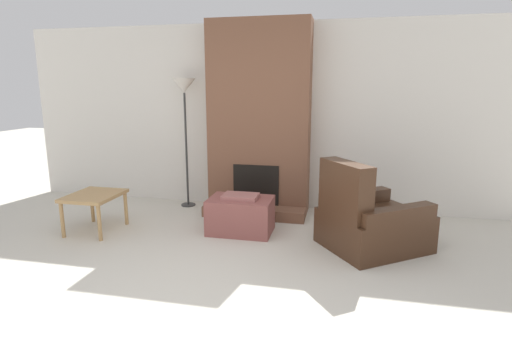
{
  "coord_description": "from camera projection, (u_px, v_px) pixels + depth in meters",
  "views": [
    {
      "loc": [
        1.13,
        -2.61,
        1.73
      ],
      "look_at": [
        0.0,
        2.56,
        0.62
      ],
      "focal_mm": 28.0,
      "sensor_mm": 36.0,
      "label": 1
    }
  ],
  "objects": [
    {
      "name": "ottoman",
      "position": [
        241.0,
        215.0,
        4.8
      ],
      "size": [
        0.76,
        0.51,
        0.47
      ],
      "color": "#8C4C47",
      "rests_on": "ground_plane"
    },
    {
      "name": "side_table",
      "position": [
        94.0,
        199.0,
        4.82
      ],
      "size": [
        0.56,
        0.65,
        0.46
      ],
      "color": "tan",
      "rests_on": "ground_plane"
    },
    {
      "name": "wall_back",
      "position": [
        263.0,
        117.0,
        5.71
      ],
      "size": [
        7.26,
        0.06,
        2.6
      ],
      "primitive_type": "cube",
      "color": "silver",
      "rests_on": "ground_plane"
    },
    {
      "name": "floor_lamp_left",
      "position": [
        184.0,
        94.0,
        5.6
      ],
      "size": [
        0.32,
        0.32,
        1.84
      ],
      "color": "#333333",
      "rests_on": "ground_plane"
    },
    {
      "name": "fireplace",
      "position": [
        259.0,
        122.0,
        5.47
      ],
      "size": [
        1.38,
        0.72,
        2.6
      ],
      "color": "brown",
      "rests_on": "ground_plane"
    },
    {
      "name": "ground_plane",
      "position": [
        186.0,
        315.0,
        3.09
      ],
      "size": [
        24.0,
        24.0,
        0.0
      ],
      "primitive_type": "plane",
      "color": "beige"
    },
    {
      "name": "armchair",
      "position": [
        368.0,
        224.0,
        4.31
      ],
      "size": [
        1.31,
        1.27,
        0.98
      ],
      "rotation": [
        0.0,
        0.0,
        2.2
      ],
      "color": "#422819",
      "rests_on": "ground_plane"
    }
  ]
}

